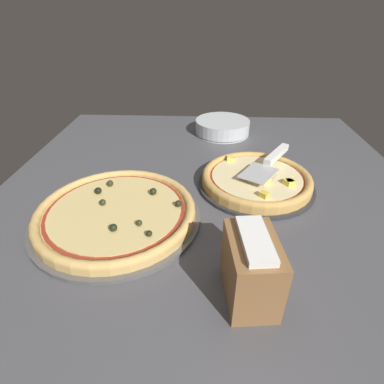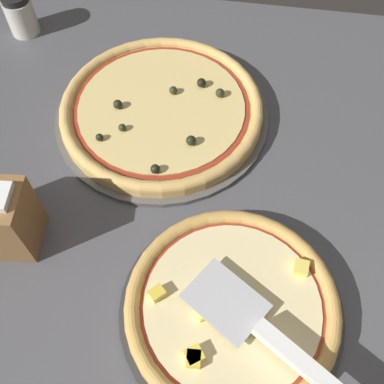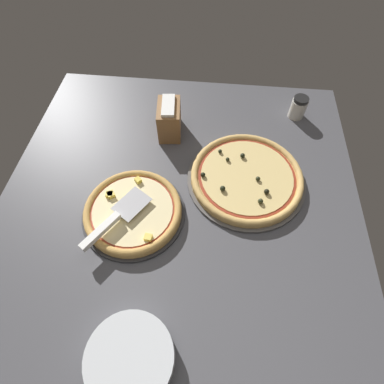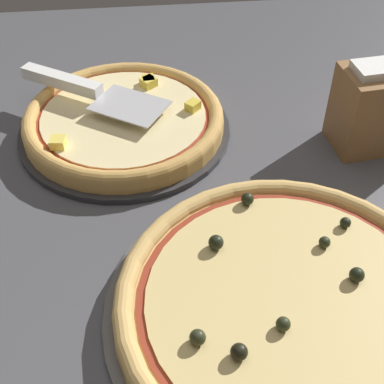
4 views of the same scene
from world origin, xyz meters
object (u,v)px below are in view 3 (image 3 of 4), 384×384
Objects in this scene: serving_spatula at (109,224)px; plate_stack at (130,358)px; pizza_back at (247,176)px; parmesan_shaker at (298,107)px; pizza_front at (133,210)px; napkin_holder at (169,119)px.

plate_stack is (33.90, 13.59, -2.83)cm from serving_spatula.
parmesan_shaker reaches higher than pizza_back.
pizza_front is at bearing -64.33° from pizza_back.
pizza_front is 1.45× the size of plate_stack.
napkin_holder is (-20.92, -29.77, 4.18)cm from pizza_back.
napkin_holder is (-45.35, 11.93, 0.92)cm from serving_spatula.
pizza_front is 9.34cm from serving_spatula.
pizza_front is at bearing -9.65° from napkin_holder.
parmesan_shaker is at bearing 132.88° from pizza_front.
pizza_back is 1.80× the size of plate_stack.
parmesan_shaker is at bearing 152.62° from plate_stack.
plate_stack is at bearing -27.38° from parmesan_shaker.
pizza_back is 40.56cm from parmesan_shaker.
plate_stack is 1.53× the size of napkin_holder.
plate_stack is at bearing 1.20° from napkin_holder.
napkin_holder reaches higher than parmesan_shaker.
pizza_back is 64.75cm from plate_stack.
serving_spatula is at bearing -46.16° from parmesan_shaker.
serving_spatula is 1.11× the size of plate_stack.
serving_spatula is (6.99, -5.41, 3.02)cm from pizza_front.
plate_stack is 79.35cm from napkin_holder.
serving_spatula is 46.90cm from napkin_holder.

